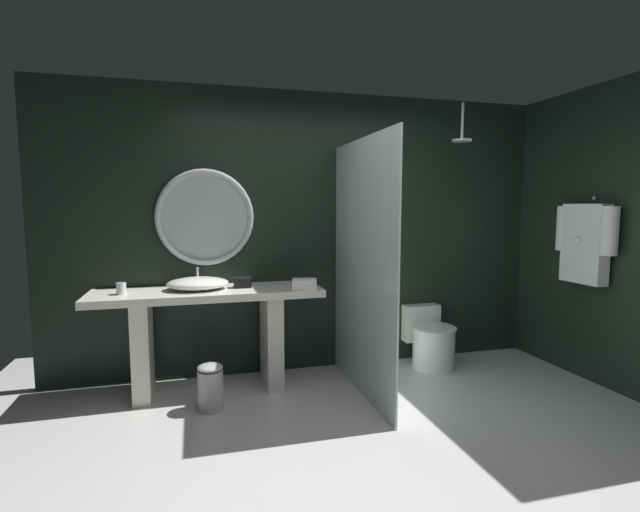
# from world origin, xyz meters

# --- Properties ---
(ground_plane) EXTENTS (5.76, 5.76, 0.00)m
(ground_plane) POSITION_xyz_m (0.00, 0.00, 0.00)
(ground_plane) COLOR silver
(back_wall_panel) EXTENTS (4.80, 0.10, 2.60)m
(back_wall_panel) POSITION_xyz_m (0.00, 1.90, 1.30)
(back_wall_panel) COLOR black
(back_wall_panel) RESTS_ON ground_plane
(side_wall_right) EXTENTS (0.10, 2.47, 2.60)m
(side_wall_right) POSITION_xyz_m (2.35, 0.76, 1.30)
(side_wall_right) COLOR black
(side_wall_right) RESTS_ON ground_plane
(vanity_counter) EXTENTS (1.89, 0.57, 0.86)m
(vanity_counter) POSITION_xyz_m (-0.98, 1.55, 0.57)
(vanity_counter) COLOR silver
(vanity_counter) RESTS_ON ground_plane
(vessel_sink) EXTENTS (0.51, 0.42, 0.16)m
(vessel_sink) POSITION_xyz_m (-1.06, 1.57, 0.91)
(vessel_sink) COLOR white
(vessel_sink) RESTS_ON vanity_counter
(tumbler_cup) EXTENTS (0.07, 0.07, 0.09)m
(tumbler_cup) POSITION_xyz_m (-1.65, 1.51, 0.91)
(tumbler_cup) COLOR silver
(tumbler_cup) RESTS_ON vanity_counter
(tissue_box) EXTENTS (0.14, 0.12, 0.08)m
(tissue_box) POSITION_xyz_m (-0.69, 1.58, 0.90)
(tissue_box) COLOR black
(tissue_box) RESTS_ON vanity_counter
(round_wall_mirror) EXTENTS (0.85, 0.05, 0.85)m
(round_wall_mirror) POSITION_xyz_m (-0.98, 1.81, 1.46)
(round_wall_mirror) COLOR #B7B7BC
(shower_glass_panel) EXTENTS (0.02, 1.41, 2.10)m
(shower_glass_panel) POSITION_xyz_m (0.24, 1.15, 1.05)
(shower_glass_panel) COLOR silver
(shower_glass_panel) RESTS_ON ground_plane
(rain_shower_head) EXTENTS (0.18, 0.18, 0.35)m
(rain_shower_head) POSITION_xyz_m (1.34, 1.50, 2.20)
(rain_shower_head) COLOR #B7B7BC
(hanging_bathrobe) EXTENTS (0.20, 0.62, 0.76)m
(hanging_bathrobe) POSITION_xyz_m (2.21, 0.90, 1.27)
(hanging_bathrobe) COLOR #B7B7BC
(toilet) EXTENTS (0.42, 0.62, 0.56)m
(toilet) POSITION_xyz_m (1.12, 1.60, 0.26)
(toilet) COLOR white
(toilet) RESTS_ON ground_plane
(waste_bin) EXTENTS (0.19, 0.19, 0.36)m
(waste_bin) POSITION_xyz_m (-0.99, 1.13, 0.18)
(waste_bin) COLOR #B7B7BC
(waste_bin) RESTS_ON ground_plane
(folded_hand_towel) EXTENTS (0.24, 0.21, 0.08)m
(folded_hand_towel) POSITION_xyz_m (-0.20, 1.36, 0.90)
(folded_hand_towel) COLOR white
(folded_hand_towel) RESTS_ON vanity_counter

